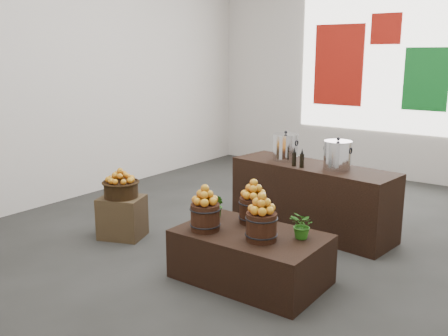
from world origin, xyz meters
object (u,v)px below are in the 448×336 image
Objects in this scene: counter at (312,198)px; stock_pot_left at (285,148)px; display_table at (250,256)px; stock_pot_center at (337,156)px; wicker_basket at (121,190)px; crate at (122,217)px.

stock_pot_left reaches higher than counter.
stock_pot_center is (0.16, 1.54, 0.73)m from display_table.
wicker_basket is 1.26× the size of stock_pot_left.
crate is 0.35× the size of display_table.
crate is at bearing -131.43° from counter.
stock_pot_left reaches higher than display_table.
wicker_basket is 1.26× the size of stock_pot_center.
stock_pot_left is at bearing 50.50° from crate.
counter is 0.65m from stock_pot_center.
display_table is (1.83, -0.07, -0.01)m from crate.
display_table is 4.45× the size of stock_pot_left.
wicker_basket is at bearing -129.50° from stock_pot_left.
display_table is (1.83, -0.07, -0.34)m from wicker_basket.
wicker_basket reaches higher than crate.
display_table is 1.71m from stock_pot_center.
counter reaches higher than display_table.
wicker_basket is (0.00, 0.00, 0.33)m from crate.
stock_pot_left is 0.73m from stock_pot_center.
crate is 1.25× the size of wicker_basket.
stock_pot_center reaches higher than counter.
wicker_basket is at bearing -143.79° from stock_pot_center.
stock_pot_center is at bearing 0.00° from counter.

